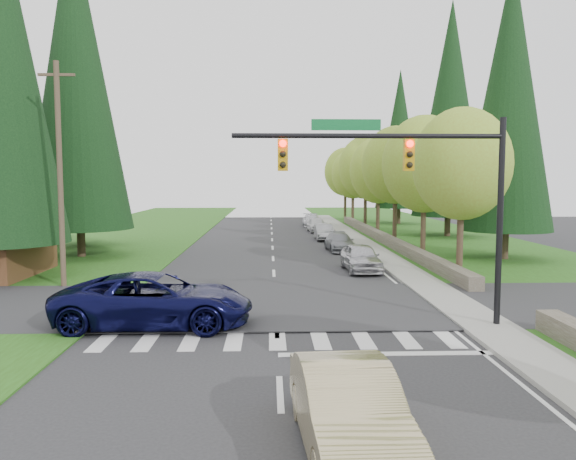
{
  "coord_description": "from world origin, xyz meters",
  "views": [
    {
      "loc": [
        -0.24,
        -13.28,
        4.8
      ],
      "look_at": [
        0.53,
        9.31,
        2.8
      ],
      "focal_mm": 35.0,
      "sensor_mm": 36.0,
      "label": 1
    }
  ],
  "objects": [
    {
      "name": "ground",
      "position": [
        0.0,
        0.0,
        0.0
      ],
      "size": [
        120.0,
        120.0,
        0.0
      ],
      "primitive_type": "plane",
      "color": "#28282B",
      "rests_on": "ground"
    },
    {
      "name": "grass_east",
      "position": [
        13.0,
        20.0,
        0.03
      ],
      "size": [
        14.0,
        110.0,
        0.06
      ],
      "primitive_type": "cube",
      "color": "#284F15",
      "rests_on": "ground"
    },
    {
      "name": "grass_west",
      "position": [
        -13.0,
        20.0,
        0.03
      ],
      "size": [
        14.0,
        110.0,
        0.06
      ],
      "primitive_type": "cube",
      "color": "#284F15",
      "rests_on": "ground"
    },
    {
      "name": "cross_street",
      "position": [
        0.0,
        8.0,
        0.0
      ],
      "size": [
        120.0,
        8.0,
        0.1
      ],
      "primitive_type": "cube",
      "color": "#28282B",
      "rests_on": "ground"
    },
    {
      "name": "sidewalk_east",
      "position": [
        6.9,
        22.0,
        0.07
      ],
      "size": [
        1.8,
        80.0,
        0.13
      ],
      "primitive_type": "cube",
      "color": "gray",
      "rests_on": "ground"
    },
    {
      "name": "curb_east",
      "position": [
        6.05,
        22.0,
        0.07
      ],
      "size": [
        0.2,
        80.0,
        0.13
      ],
      "primitive_type": "cube",
      "color": "gray",
      "rests_on": "ground"
    },
    {
      "name": "stone_wall_north",
      "position": [
        8.6,
        30.0,
        0.35
      ],
      "size": [
        0.7,
        40.0,
        0.7
      ],
      "primitive_type": "cube",
      "color": "#4C4438",
      "rests_on": "ground"
    },
    {
      "name": "traffic_signal",
      "position": [
        4.37,
        4.5,
        4.98
      ],
      "size": [
        8.7,
        0.37,
        6.8
      ],
      "color": "black",
      "rests_on": "ground"
    },
    {
      "name": "utility_pole",
      "position": [
        -9.5,
        12.0,
        5.14
      ],
      "size": [
        1.6,
        0.24,
        10.0
      ],
      "color": "#473828",
      "rests_on": "ground"
    },
    {
      "name": "decid_tree_0",
      "position": [
        9.2,
        14.0,
        5.6
      ],
      "size": [
        4.8,
        4.8,
        8.37
      ],
      "color": "#38281C",
      "rests_on": "ground"
    },
    {
      "name": "decid_tree_1",
      "position": [
        9.3,
        21.0,
        5.8
      ],
      "size": [
        5.2,
        5.2,
        8.8
      ],
      "color": "#38281C",
      "rests_on": "ground"
    },
    {
      "name": "decid_tree_2",
      "position": [
        9.1,
        28.0,
        5.93
      ],
      "size": [
        5.0,
        5.0,
        8.82
      ],
      "color": "#38281C",
      "rests_on": "ground"
    },
    {
      "name": "decid_tree_3",
      "position": [
        9.2,
        35.0,
        5.66
      ],
      "size": [
        5.0,
        5.0,
        8.55
      ],
      "color": "#38281C",
      "rests_on": "ground"
    },
    {
      "name": "decid_tree_4",
      "position": [
        9.3,
        42.0,
        6.06
      ],
      "size": [
        5.4,
        5.4,
        9.18
      ],
      "color": "#38281C",
      "rests_on": "ground"
    },
    {
      "name": "decid_tree_5",
      "position": [
        9.1,
        49.0,
        5.53
      ],
      "size": [
        4.8,
        4.8,
        8.3
      ],
      "color": "#38281C",
      "rests_on": "ground"
    },
    {
      "name": "decid_tree_6",
      "position": [
        9.2,
        56.0,
        5.86
      ],
      "size": [
        5.2,
        5.2,
        8.86
      ],
      "color": "#38281C",
      "rests_on": "ground"
    },
    {
      "name": "conifer_w_c",
      "position": [
        -12.0,
        22.0,
        11.29
      ],
      "size": [
        6.46,
        6.46,
        20.8
      ],
      "color": "#38281C",
      "rests_on": "ground"
    },
    {
      "name": "conifer_w_e",
      "position": [
        -14.0,
        28.0,
        10.29
      ],
      "size": [
        5.78,
        5.78,
        18.8
      ],
      "color": "#38281C",
      "rests_on": "ground"
    },
    {
      "name": "conifer_e_a",
      "position": [
        14.0,
        20.0,
        9.79
      ],
      "size": [
        5.44,
        5.44,
        17.8
      ],
      "color": "#38281C",
      "rests_on": "ground"
    },
    {
      "name": "conifer_e_b",
      "position": [
        15.0,
        34.0,
        10.79
      ],
      "size": [
        6.12,
        6.12,
        19.8
      ],
      "color": "#38281C",
      "rests_on": "ground"
    },
    {
      "name": "conifer_e_c",
      "position": [
        14.0,
        48.0,
        9.29
      ],
      "size": [
        5.1,
        5.1,
        16.8
      ],
      "color": "#38281C",
      "rests_on": "ground"
    },
    {
      "name": "sedan_champagne",
      "position": [
        1.15,
        -3.74,
        0.77
      ],
      "size": [
        1.94,
        4.77,
        1.54
      ],
      "primitive_type": "imported",
      "rotation": [
        0.0,
        0.0,
        0.07
      ],
      "color": "#C8B785",
      "rests_on": "ground"
    },
    {
      "name": "suv_navy",
      "position": [
        -3.99,
        5.0,
        0.89
      ],
      "size": [
        6.4,
        2.99,
        1.77
      ],
      "primitive_type": "imported",
      "rotation": [
        0.0,
        0.0,
        1.56
      ],
      "color": "black",
      "rests_on": "ground"
    },
    {
      "name": "parked_car_a",
      "position": [
        4.62,
        16.0,
        0.73
      ],
      "size": [
        1.88,
        4.37,
        1.47
      ],
      "primitive_type": "imported",
      "rotation": [
        0.0,
        0.0,
        0.03
      ],
      "color": "#B8B8BD",
      "rests_on": "ground"
    },
    {
      "name": "parked_car_b",
      "position": [
        4.57,
        24.47,
        0.61
      ],
      "size": [
        1.95,
        4.3,
        1.22
      ],
      "primitive_type": "imported",
      "rotation": [
        0.0,
        0.0,
        0.06
      ],
      "color": "gray",
      "rests_on": "ground"
    },
    {
      "name": "parked_car_c",
      "position": [
        4.2,
        31.75,
        0.64
      ],
      "size": [
        1.37,
        3.92,
        1.29
      ],
      "primitive_type": "imported",
      "rotation": [
        0.0,
        0.0,
        -0.0
      ],
      "color": "#A3A2A7",
      "rests_on": "ground"
    },
    {
      "name": "parked_car_d",
      "position": [
        4.2,
        38.73,
        0.68
      ],
      "size": [
        1.83,
        4.09,
        1.36
      ],
      "primitive_type": "imported",
      "rotation": [
        0.0,
        0.0,
        0.05
      ],
      "color": "silver",
      "rests_on": "ground"
    },
    {
      "name": "parked_car_e",
      "position": [
        4.2,
        45.05,
        0.65
      ],
      "size": [
        1.83,
        4.47,
        1.29
      ],
      "primitive_type": "imported",
      "rotation": [
        0.0,
        0.0,
        -0.0
      ],
      "color": "silver",
      "rests_on": "ground"
    }
  ]
}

